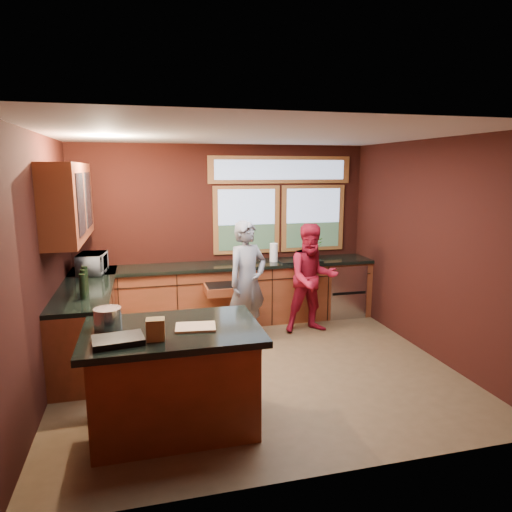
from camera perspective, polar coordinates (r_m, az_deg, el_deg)
name	(u,v)px	position (r m, az deg, el deg)	size (l,w,h in m)	color
floor	(256,368)	(5.58, 0.04, -13.85)	(4.50, 4.50, 0.00)	brown
room_shell	(199,216)	(5.31, -7.11, 4.99)	(4.52, 4.02, 2.71)	black
back_counter	(242,293)	(7.02, -1.80, -4.60)	(4.50, 0.64, 0.93)	#602E16
left_counter	(88,321)	(6.10, -20.27, -7.67)	(0.64, 2.30, 0.93)	#602E16
island	(174,377)	(4.33, -10.20, -14.69)	(1.55, 1.05, 0.95)	#602E16
person_grey	(247,282)	(6.18, -1.08, -3.25)	(0.60, 0.40, 1.66)	slate
person_red	(312,278)	(6.59, 7.03, -2.80)	(0.77, 0.60, 1.58)	maroon
microwave	(92,263)	(6.58, -19.79, -0.89)	(0.50, 0.34, 0.28)	#999999
potted_plant	(312,248)	(7.27, 7.08, 1.00)	(0.31, 0.27, 0.35)	#999999
paper_towel	(274,252)	(7.01, 2.22, 0.45)	(0.12, 0.12, 0.28)	white
cutting_board	(196,327)	(4.11, -7.56, -8.80)	(0.35, 0.25, 0.02)	tan
stock_pot	(108,318)	(4.27, -18.05, -7.39)	(0.24, 0.24, 0.18)	silver
paper_bag	(156,329)	(3.88, -12.44, -8.94)	(0.15, 0.12, 0.18)	brown
black_tray	(118,340)	(3.90, -16.87, -10.03)	(0.40, 0.28, 0.05)	black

